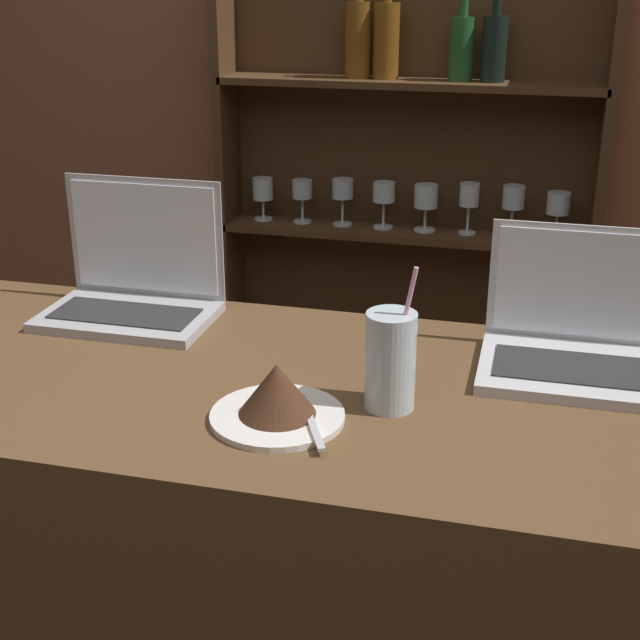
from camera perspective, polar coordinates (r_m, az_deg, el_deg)
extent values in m
cube|color=brown|center=(1.78, -5.02, -19.39)|extent=(2.06, 0.65, 1.08)
cube|color=brown|center=(2.73, 4.36, 14.33)|extent=(7.00, 0.06, 2.70)
cube|color=#472D19|center=(2.84, -5.67, 4.67)|extent=(0.03, 0.18, 1.74)
cube|color=#472D19|center=(2.69, 16.88, 2.79)|extent=(0.03, 0.18, 1.74)
cube|color=#472D19|center=(2.79, 5.58, 4.33)|extent=(1.12, 0.02, 1.74)
cube|color=#472D19|center=(2.84, 5.06, -2.88)|extent=(1.08, 0.18, 0.02)
cube|color=#472D19|center=(2.68, 5.37, 5.59)|extent=(1.08, 0.18, 0.02)
cube|color=#472D19|center=(2.59, 5.71, 14.86)|extent=(1.08, 0.18, 0.02)
cylinder|color=silver|center=(2.78, -3.64, 6.49)|extent=(0.06, 0.06, 0.01)
cylinder|color=silver|center=(2.77, -3.65, 7.14)|extent=(0.01, 0.01, 0.06)
cylinder|color=silver|center=(2.75, -3.69, 8.39)|extent=(0.06, 0.06, 0.07)
cylinder|color=silver|center=(2.74, -1.13, 6.33)|extent=(0.05, 0.05, 0.01)
cylinder|color=silver|center=(2.73, -1.14, 7.10)|extent=(0.01, 0.01, 0.07)
cylinder|color=silver|center=(2.72, -1.15, 8.38)|extent=(0.06, 0.06, 0.05)
cylinder|color=silver|center=(2.71, 1.44, 6.15)|extent=(0.06, 0.06, 0.01)
cylinder|color=silver|center=(2.70, 1.45, 7.01)|extent=(0.01, 0.01, 0.08)
cylinder|color=silver|center=(2.68, 1.46, 8.42)|extent=(0.06, 0.06, 0.06)
cylinder|color=silver|center=(2.69, 4.05, 5.96)|extent=(0.06, 0.06, 0.01)
cylinder|color=silver|center=(2.68, 4.08, 6.80)|extent=(0.01, 0.01, 0.08)
cylinder|color=silver|center=(2.66, 4.11, 8.18)|extent=(0.07, 0.07, 0.06)
cylinder|color=silver|center=(2.67, 6.71, 5.76)|extent=(0.06, 0.06, 0.01)
cylinder|color=silver|center=(2.66, 6.74, 6.50)|extent=(0.01, 0.01, 0.07)
cylinder|color=silver|center=(2.64, 6.81, 7.89)|extent=(0.07, 0.07, 0.07)
cylinder|color=silver|center=(2.66, 9.39, 5.53)|extent=(0.05, 0.05, 0.01)
cylinder|color=silver|center=(2.65, 9.45, 6.41)|extent=(0.01, 0.01, 0.08)
cylinder|color=silver|center=(2.63, 9.54, 7.93)|extent=(0.06, 0.06, 0.07)
cylinder|color=silver|center=(2.65, 12.09, 5.30)|extent=(0.06, 0.06, 0.01)
cylinder|color=silver|center=(2.64, 12.16, 6.19)|extent=(0.01, 0.01, 0.08)
cylinder|color=silver|center=(2.62, 12.29, 7.70)|extent=(0.06, 0.06, 0.06)
cylinder|color=silver|center=(2.65, 14.80, 5.05)|extent=(0.06, 0.06, 0.01)
cylinder|color=silver|center=(2.64, 14.88, 5.85)|extent=(0.01, 0.01, 0.07)
cylinder|color=silver|center=(2.62, 15.02, 7.24)|extent=(0.07, 0.07, 0.06)
cylinder|color=black|center=(2.56, 11.08, 16.65)|extent=(0.07, 0.07, 0.17)
cylinder|color=black|center=(2.55, 11.27, 19.21)|extent=(0.02, 0.02, 0.06)
cylinder|color=brown|center=(2.61, 2.46, 17.46)|extent=(0.07, 0.07, 0.20)
cylinder|color=#1E4C23|center=(2.57, 9.06, 16.74)|extent=(0.07, 0.07, 0.17)
cylinder|color=#1E4C23|center=(2.56, 9.21, 19.22)|extent=(0.02, 0.02, 0.06)
cylinder|color=brown|center=(2.59, 4.26, 17.38)|extent=(0.07, 0.07, 0.20)
cube|color=#ADADB2|center=(1.73, -12.20, 0.21)|extent=(0.32, 0.21, 0.02)
cube|color=#28282B|center=(1.71, -12.37, 0.41)|extent=(0.27, 0.11, 0.00)
cube|color=#ADADB2|center=(1.77, -11.11, 5.22)|extent=(0.32, 0.00, 0.24)
cube|color=white|center=(1.77, -11.14, 5.19)|extent=(0.29, 0.01, 0.21)
cube|color=silver|center=(1.53, 16.26, -3.16)|extent=(0.32, 0.23, 0.02)
cube|color=#28282B|center=(1.51, 16.31, -2.98)|extent=(0.28, 0.13, 0.00)
cube|color=silver|center=(1.59, 16.62, 2.23)|extent=(0.32, 0.00, 0.21)
cube|color=white|center=(1.59, 16.62, 2.20)|extent=(0.30, 0.01, 0.19)
cylinder|color=silver|center=(1.34, -2.75, -6.18)|extent=(0.20, 0.20, 0.01)
cone|color=#422616|center=(1.31, -2.78, -4.44)|extent=(0.12, 0.12, 0.08)
cube|color=#B7B7BC|center=(1.31, -0.59, -6.48)|extent=(0.08, 0.16, 0.00)
cylinder|color=silver|center=(1.34, 4.53, -2.62)|extent=(0.08, 0.08, 0.15)
cylinder|color=#EA9EC6|center=(1.33, 5.15, -1.19)|extent=(0.05, 0.01, 0.23)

